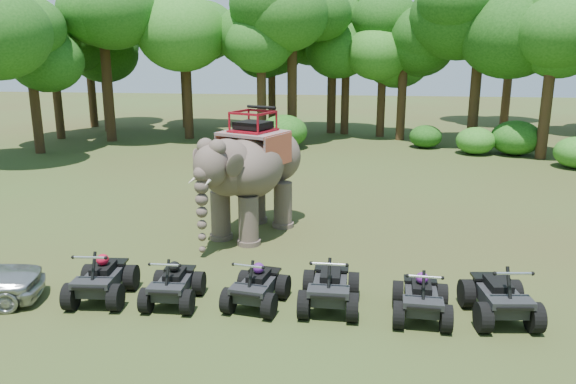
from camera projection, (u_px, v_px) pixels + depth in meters
The scene contains 25 objects.
ground at pixel (282, 274), 14.54m from camera, with size 110.00×110.00×0.00m, color #47381E.
elephant at pixel (252, 172), 17.32m from camera, with size 2.06×4.68×3.93m, color #4E4139, non-canonical shape.
atv_0 at pixel (101, 273), 12.99m from camera, with size 1.27×1.74×1.29m, color black, non-canonical shape.
atv_1 at pixel (173, 279), 12.80m from camera, with size 1.16×1.59×1.18m, color black, non-canonical shape.
atv_2 at pixel (257, 281), 12.68m from camera, with size 1.18×1.61×1.20m, color black, non-canonical shape.
atv_3 at pixel (330, 280), 12.54m from camera, with size 1.30×1.78×1.32m, color black, non-canonical shape.
atv_4 at pixel (422, 292), 12.07m from camera, with size 1.20×1.65×1.22m, color black, non-canonical shape.
atv_5 at pixel (500, 290), 12.03m from camera, with size 1.31×1.80×1.33m, color black, non-canonical shape.
tree_0 at pixel (332, 61), 37.06m from camera, with size 6.70×6.70×9.57m, color #195114, non-canonical shape.
tree_1 at pixel (403, 74), 34.38m from camera, with size 5.66×5.66×8.09m, color #195114, non-canonical shape.
tree_2 at pixel (478, 62), 31.71m from camera, with size 6.79×6.79×9.70m, color #195114, non-canonical shape.
tree_3 at pixel (550, 76), 28.39m from camera, with size 5.97×5.97×8.52m, color #195114, non-canonical shape.
tree_25 at pixel (33, 86), 30.12m from camera, with size 5.13×5.13×7.34m, color #195114, non-canonical shape.
tree_26 at pixel (106, 60), 33.73m from camera, with size 6.85×6.85×9.79m, color #195114, non-canonical shape.
tree_27 at pixel (186, 68), 34.82m from camera, with size 6.21×6.21×8.87m, color #195114, non-canonical shape.
tree_28 at pixel (261, 73), 32.95m from camera, with size 5.85×5.85×8.35m, color #195114, non-canonical shape.
tree_29 at pixel (292, 61), 33.80m from camera, with size 6.83×6.83×9.76m, color #195114, non-canonical shape.
tree_30 at pixel (510, 55), 39.97m from camera, with size 7.12×7.12×10.17m, color #195114, non-canonical shape.
tree_31 at pixel (346, 76), 36.79m from camera, with size 5.36×5.36×7.66m, color #195114, non-canonical shape.
tree_32 at pixel (55, 79), 34.97m from camera, with size 5.19×5.19×7.42m, color #195114, non-canonical shape.
tree_34 at pixel (184, 69), 39.87m from camera, with size 5.81×5.81×8.30m, color #195114, non-canonical shape.
tree_35 at pixel (382, 79), 35.78m from camera, with size 5.20×5.20×7.42m, color #195114, non-canonical shape.
tree_36 at pixel (89, 64), 40.04m from camera, with size 6.23×6.23×8.91m, color #195114, non-canonical shape.
tree_37 at pixel (105, 75), 38.25m from camera, with size 5.38×5.38×7.68m, color #195114, non-canonical shape.
tree_39 at pixel (272, 78), 38.64m from camera, with size 4.99×4.99×7.12m, color #195114, non-canonical shape.
Camera 1 is at (1.83, -13.40, 5.74)m, focal length 35.00 mm.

